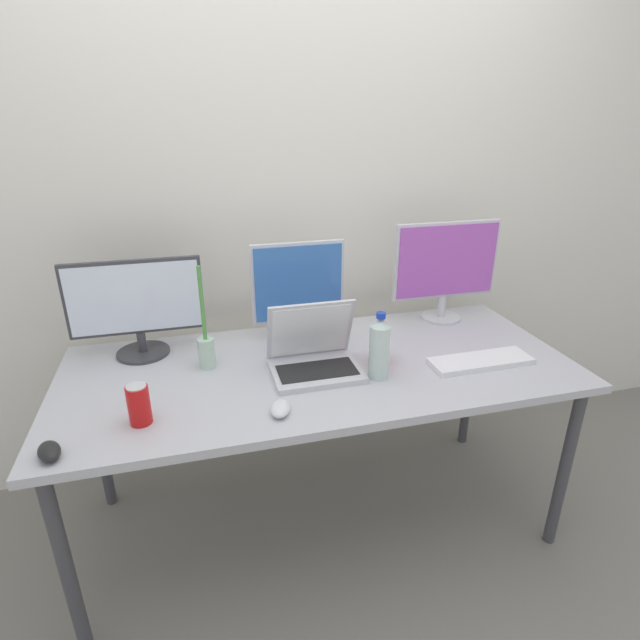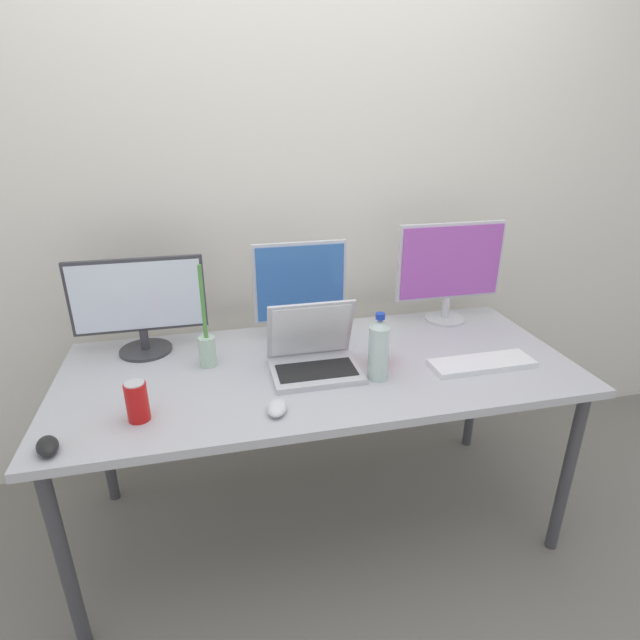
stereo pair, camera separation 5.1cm
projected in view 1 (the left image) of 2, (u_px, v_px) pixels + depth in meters
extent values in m
plane|color=gray|center=(320.00, 520.00, 2.12)|extent=(16.00, 16.00, 0.00)
cube|color=silver|center=(285.00, 187.00, 2.14)|extent=(7.00, 0.08, 2.60)
cylinder|color=#424247|center=(66.00, 569.00, 1.47)|extent=(0.04, 0.04, 0.71)
cylinder|color=#424247|center=(565.00, 469.00, 1.88)|extent=(0.04, 0.04, 0.71)
cylinder|color=#424247|center=(99.00, 435.00, 2.08)|extent=(0.04, 0.04, 0.71)
cylinder|color=#424247|center=(470.00, 382.00, 2.49)|extent=(0.04, 0.04, 0.71)
cube|color=#B7B7BC|center=(320.00, 369.00, 1.84)|extent=(1.85, 0.80, 0.03)
cylinder|color=#38383D|center=(143.00, 352.00, 1.92)|extent=(0.20, 0.20, 0.01)
cylinder|color=#38383D|center=(142.00, 342.00, 1.90)|extent=(0.03, 0.03, 0.08)
cube|color=#38383D|center=(135.00, 297.00, 1.83)|extent=(0.49, 0.02, 0.28)
cube|color=silver|center=(135.00, 298.00, 1.82)|extent=(0.46, 0.01, 0.26)
cylinder|color=silver|center=(299.00, 335.00, 2.06)|extent=(0.17, 0.17, 0.01)
cylinder|color=silver|center=(299.00, 327.00, 2.05)|extent=(0.03, 0.03, 0.07)
cube|color=silver|center=(298.00, 282.00, 1.97)|extent=(0.37, 0.02, 0.32)
cube|color=#3366B2|center=(299.00, 283.00, 1.96)|extent=(0.35, 0.01, 0.30)
cylinder|color=silver|center=(440.00, 317.00, 2.24)|extent=(0.17, 0.17, 0.01)
cylinder|color=silver|center=(442.00, 306.00, 2.22)|extent=(0.03, 0.03, 0.10)
cube|color=silver|center=(446.00, 260.00, 2.14)|extent=(0.48, 0.02, 0.33)
cube|color=#A54CB2|center=(448.00, 261.00, 2.13)|extent=(0.45, 0.01, 0.31)
cube|color=silver|center=(316.00, 370.00, 1.77)|extent=(0.31, 0.24, 0.02)
cube|color=black|center=(317.00, 370.00, 1.75)|extent=(0.28, 0.13, 0.00)
cube|color=silver|center=(310.00, 330.00, 1.80)|extent=(0.31, 0.09, 0.23)
cube|color=white|center=(310.00, 331.00, 1.79)|extent=(0.28, 0.08, 0.21)
cube|color=white|center=(480.00, 361.00, 1.84)|extent=(0.38, 0.13, 0.02)
ellipsoid|color=black|center=(49.00, 451.00, 1.34)|extent=(0.08, 0.11, 0.04)
ellipsoid|color=silver|center=(280.00, 409.00, 1.53)|extent=(0.08, 0.11, 0.03)
cylinder|color=silver|center=(379.00, 352.00, 1.71)|extent=(0.07, 0.07, 0.19)
cone|color=silver|center=(381.00, 322.00, 1.67)|extent=(0.06, 0.06, 0.03)
cylinder|color=#1938B2|center=(381.00, 315.00, 1.66)|extent=(0.03, 0.03, 0.02)
cylinder|color=red|center=(380.00, 347.00, 1.83)|extent=(0.07, 0.07, 0.12)
cylinder|color=silver|center=(380.00, 332.00, 1.81)|extent=(0.06, 0.06, 0.00)
cylinder|color=red|center=(139.00, 405.00, 1.47)|extent=(0.07, 0.07, 0.12)
cylinder|color=silver|center=(136.00, 386.00, 1.45)|extent=(0.06, 0.06, 0.00)
cylinder|color=#B2D1B7|center=(207.00, 353.00, 1.80)|extent=(0.06, 0.06, 0.11)
cylinder|color=#519342|center=(202.00, 303.00, 1.73)|extent=(0.01, 0.01, 0.27)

